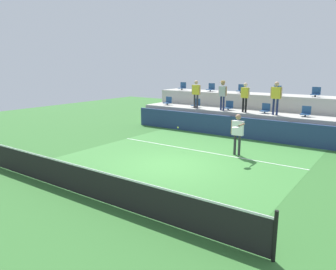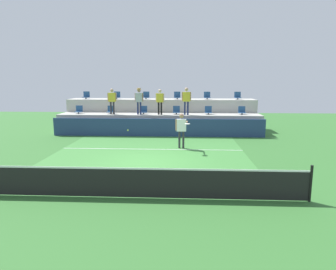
# 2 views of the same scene
# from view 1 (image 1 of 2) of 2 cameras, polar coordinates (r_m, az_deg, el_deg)

# --- Properties ---
(ground_plane) EXTENTS (40.00, 40.00, 0.00)m
(ground_plane) POSITION_cam_1_polar(r_m,az_deg,el_deg) (12.52, 0.63, -5.28)
(ground_plane) COLOR #336B2D
(court_inner_paint) EXTENTS (9.00, 10.00, 0.01)m
(court_inner_paint) POSITION_cam_1_polar(r_m,az_deg,el_deg) (13.32, 3.09, -4.21)
(court_inner_paint) COLOR #3D7F38
(court_inner_paint) RESTS_ON ground_plane
(court_service_line) EXTENTS (9.00, 0.06, 0.00)m
(court_service_line) POSITION_cam_1_polar(r_m,az_deg,el_deg) (14.48, 6.06, -2.89)
(court_service_line) COLOR white
(court_service_line) RESTS_ON ground_plane
(tennis_net) EXTENTS (10.48, 0.08, 1.07)m
(tennis_net) POSITION_cam_1_polar(r_m,az_deg,el_deg) (9.52, -13.35, -8.18)
(tennis_net) COLOR black
(tennis_net) RESTS_ON ground_plane
(sponsor_backboard) EXTENTS (13.00, 0.16, 1.10)m
(sponsor_backboard) POSITION_cam_1_polar(r_m,az_deg,el_deg) (17.52, 11.89, 1.38)
(sponsor_backboard) COLOR navy
(sponsor_backboard) RESTS_ON ground_plane
(seating_tier_lower) EXTENTS (13.00, 1.80, 1.25)m
(seating_tier_lower) POSITION_cam_1_polar(r_m,az_deg,el_deg) (18.68, 13.51, 2.21)
(seating_tier_lower) COLOR #ADAAA3
(seating_tier_lower) RESTS_ON ground_plane
(seating_tier_upper) EXTENTS (13.00, 1.80, 2.10)m
(seating_tier_upper) POSITION_cam_1_polar(r_m,az_deg,el_deg) (20.29, 15.49, 4.09)
(seating_tier_upper) COLOR #ADAAA3
(seating_tier_upper) RESTS_ON ground_plane
(stadium_chair_lower_far_left) EXTENTS (0.44, 0.40, 0.52)m
(stadium_chair_lower_far_left) POSITION_cam_1_polar(r_m,az_deg,el_deg) (21.03, 0.00, 5.94)
(stadium_chair_lower_far_left) COLOR #2D2D33
(stadium_chair_lower_far_left) RESTS_ON seating_tier_lower
(stadium_chair_lower_left) EXTENTS (0.44, 0.40, 0.52)m
(stadium_chair_lower_left) POSITION_cam_1_polar(r_m,az_deg,el_deg) (19.89, 5.00, 5.53)
(stadium_chair_lower_left) COLOR #2D2D33
(stadium_chair_lower_left) RESTS_ON seating_tier_lower
(stadium_chair_lower_mid_left) EXTENTS (0.44, 0.40, 0.52)m
(stadium_chair_lower_mid_left) POSITION_cam_1_polar(r_m,az_deg,el_deg) (18.90, 10.69, 5.02)
(stadium_chair_lower_mid_left) COLOR #2D2D33
(stadium_chair_lower_mid_left) RESTS_ON seating_tier_lower
(stadium_chair_lower_mid_right) EXTENTS (0.44, 0.40, 0.52)m
(stadium_chair_lower_mid_right) POSITION_cam_1_polar(r_m,az_deg,el_deg) (18.12, 16.82, 4.41)
(stadium_chair_lower_mid_right) COLOR #2D2D33
(stadium_chair_lower_mid_right) RESTS_ON seating_tier_lower
(stadium_chair_lower_right) EXTENTS (0.44, 0.40, 0.52)m
(stadium_chair_lower_right) POSITION_cam_1_polar(r_m,az_deg,el_deg) (17.59, 23.16, 3.72)
(stadium_chair_lower_right) COLOR #2D2D33
(stadium_chair_lower_right) RESTS_ON seating_tier_lower
(stadium_chair_upper_far_left) EXTENTS (0.44, 0.40, 0.52)m
(stadium_chair_upper_far_left) POSITION_cam_1_polar(r_m,az_deg,el_deg) (22.47, 2.58, 8.51)
(stadium_chair_upper_far_left) COLOR #2D2D33
(stadium_chair_upper_far_left) RESTS_ON seating_tier_upper
(stadium_chair_upper_left) EXTENTS (0.44, 0.40, 0.52)m
(stadium_chair_upper_left) POSITION_cam_1_polar(r_m,az_deg,el_deg) (21.37, 7.59, 8.22)
(stadium_chair_upper_left) COLOR #2D2D33
(stadium_chair_upper_left) RESTS_ON seating_tier_upper
(stadium_chair_upper_mid_left) EXTENTS (0.44, 0.40, 0.52)m
(stadium_chair_upper_mid_left) POSITION_cam_1_polar(r_m,az_deg,el_deg) (20.48, 12.78, 7.86)
(stadium_chair_upper_mid_left) COLOR #2D2D33
(stadium_chair_upper_mid_left) RESTS_ON seating_tier_upper
(stadium_chair_upper_mid_right) EXTENTS (0.44, 0.40, 0.52)m
(stadium_chair_upper_mid_right) POSITION_cam_1_polar(r_m,az_deg,el_deg) (19.75, 18.67, 7.37)
(stadium_chair_upper_mid_right) COLOR #2D2D33
(stadium_chair_upper_mid_right) RESTS_ON seating_tier_upper
(stadium_chair_upper_right) EXTENTS (0.44, 0.40, 0.52)m
(stadium_chair_upper_right) POSITION_cam_1_polar(r_m,az_deg,el_deg) (19.25, 24.63, 6.80)
(stadium_chair_upper_right) COLOR #2D2D33
(stadium_chair_upper_right) RESTS_ON seating_tier_upper
(tennis_player) EXTENTS (0.72, 1.21, 1.77)m
(tennis_player) POSITION_cam_1_polar(r_m,az_deg,el_deg) (13.88, 12.18, 0.83)
(tennis_player) COLOR #2D2D33
(tennis_player) RESTS_ON ground_plane
(spectator_in_grey) EXTENTS (0.58, 0.24, 1.63)m
(spectator_in_grey) POSITION_cam_1_polar(r_m,az_deg,el_deg) (19.39, 4.98, 7.63)
(spectator_in_grey) COLOR #2D2D33
(spectator_in_grey) RESTS_ON seating_tier_lower
(spectator_with_hat) EXTENTS (0.57, 0.46, 1.68)m
(spectator_with_hat) POSITION_cam_1_polar(r_m,az_deg,el_deg) (18.57, 9.63, 7.44)
(spectator_with_hat) COLOR navy
(spectator_with_hat) RESTS_ON seating_tier_lower
(spectator_in_white) EXTENTS (0.57, 0.27, 1.60)m
(spectator_in_white) POSITION_cam_1_polar(r_m,az_deg,el_deg) (18.04, 13.44, 6.92)
(spectator_in_white) COLOR black
(spectator_in_white) RESTS_ON seating_tier_lower
(spectator_leaning_on_rail) EXTENTS (0.60, 0.23, 1.70)m
(spectator_leaning_on_rail) POSITION_cam_1_polar(r_m,az_deg,el_deg) (17.48, 18.54, 6.72)
(spectator_leaning_on_rail) COLOR navy
(spectator_leaning_on_rail) RESTS_ON seating_tier_lower
(tennis_ball) EXTENTS (0.07, 0.07, 0.07)m
(tennis_ball) POSITION_cam_1_polar(r_m,az_deg,el_deg) (14.60, 1.76, 1.33)
(tennis_ball) COLOR #CCE033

